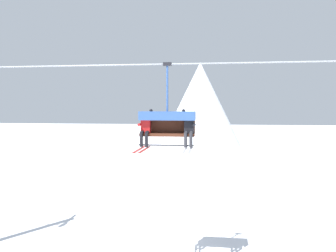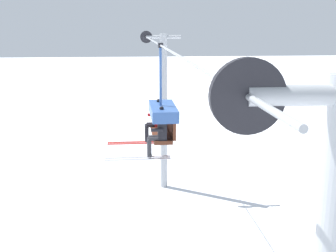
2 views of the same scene
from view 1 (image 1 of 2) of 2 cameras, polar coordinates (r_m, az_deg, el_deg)
mountain_peak_west at (r=52.01m, az=5.62°, el=3.89°), size 12.72×12.72×12.97m
lift_cable at (r=11.36m, az=-1.21°, el=10.71°), size 18.99×0.05×0.05m
chairlift_chair at (r=11.31m, az=-0.08°, el=1.14°), size 1.91×0.74×2.82m
skier_red at (r=11.24m, az=-3.99°, el=-0.34°), size 0.48×1.70×1.34m
skier_black at (r=11.04m, az=3.61°, el=-0.41°), size 0.48×1.70×1.34m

